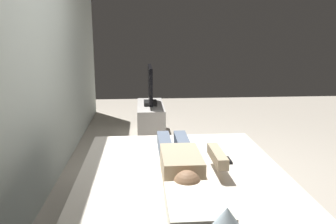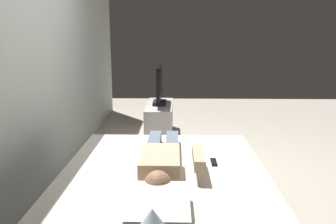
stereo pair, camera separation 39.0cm
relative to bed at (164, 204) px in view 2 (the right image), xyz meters
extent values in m
plane|color=#ADA393|center=(0.93, -0.23, -0.26)|extent=(10.00, 10.00, 0.00)
cube|color=silver|center=(1.33, 1.28, 1.14)|extent=(6.40, 0.10, 2.80)
cube|color=#333338|center=(0.00, 0.00, -0.11)|extent=(2.01, 1.64, 0.30)
cube|color=silver|center=(0.00, 0.00, 0.16)|extent=(1.93, 1.56, 0.24)
cube|color=silver|center=(-0.68, 0.00, 0.34)|extent=(0.48, 0.34, 0.12)
cube|color=tan|center=(-0.10, 0.02, 0.37)|extent=(0.48, 0.28, 0.18)
sphere|color=#936B4C|center=(-0.43, 0.02, 0.37)|extent=(0.18, 0.18, 0.18)
cube|color=slate|center=(0.44, -0.06, 0.33)|extent=(0.60, 0.11, 0.11)
cube|color=slate|center=(0.44, 0.10, 0.33)|extent=(0.60, 0.11, 0.11)
cube|color=tan|center=(-0.04, -0.26, 0.41)|extent=(0.40, 0.08, 0.08)
cube|color=black|center=(0.18, -0.40, 0.29)|extent=(0.15, 0.04, 0.02)
cube|color=#B7B2AD|center=(2.76, 0.16, -0.01)|extent=(1.10, 0.40, 0.50)
cube|color=black|center=(2.76, 0.16, 0.26)|extent=(0.32, 0.20, 0.05)
cube|color=black|center=(2.76, 0.16, 0.56)|extent=(0.88, 0.05, 0.54)
camera|label=1|loc=(-2.42, 0.30, 1.29)|focal=36.54mm
camera|label=2|loc=(-2.43, -0.09, 1.29)|focal=36.54mm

